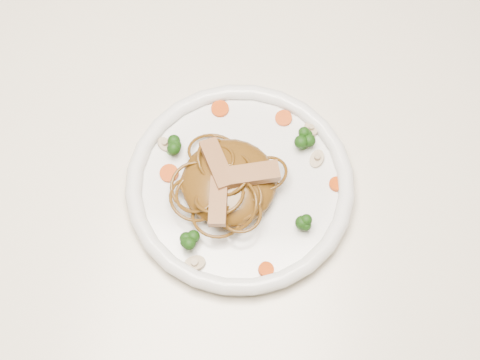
# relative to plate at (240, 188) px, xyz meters

# --- Properties ---
(ground) EXTENTS (4.00, 4.00, 0.00)m
(ground) POSITION_rel_plate_xyz_m (-0.07, -0.01, -0.76)
(ground) COLOR #50361B
(ground) RESTS_ON ground
(table) EXTENTS (1.20, 0.80, 0.75)m
(table) POSITION_rel_plate_xyz_m (-0.07, -0.01, -0.11)
(table) COLOR beige
(table) RESTS_ON ground
(plate) EXTENTS (0.35, 0.35, 0.02)m
(plate) POSITION_rel_plate_xyz_m (0.00, 0.00, 0.00)
(plate) COLOR white
(plate) RESTS_ON table
(noodle_mound) EXTENTS (0.11, 0.11, 0.04)m
(noodle_mound) POSITION_rel_plate_xyz_m (-0.01, -0.01, 0.02)
(noodle_mound) COLOR brown
(noodle_mound) RESTS_ON plate
(chicken_a) EXTENTS (0.08, 0.04, 0.01)m
(chicken_a) POSITION_rel_plate_xyz_m (0.01, -0.00, 0.05)
(chicken_a) COLOR #9D734A
(chicken_a) RESTS_ON noodle_mound
(chicken_b) EXTENTS (0.05, 0.07, 0.01)m
(chicken_b) POSITION_rel_plate_xyz_m (-0.03, 0.01, 0.04)
(chicken_b) COLOR #9D734A
(chicken_b) RESTS_ON noodle_mound
(chicken_c) EXTENTS (0.03, 0.06, 0.01)m
(chicken_c) POSITION_rel_plate_xyz_m (-0.02, -0.04, 0.04)
(chicken_c) COLOR #9D734A
(chicken_c) RESTS_ON noodle_mound
(broccoli_0) EXTENTS (0.03, 0.03, 0.03)m
(broccoli_0) POSITION_rel_plate_xyz_m (0.07, 0.06, 0.02)
(broccoli_0) COLOR #1A470E
(broccoli_0) RESTS_ON plate
(broccoli_1) EXTENTS (0.03, 0.03, 0.03)m
(broccoli_1) POSITION_rel_plate_xyz_m (-0.09, 0.03, 0.02)
(broccoli_1) COLOR #1A470E
(broccoli_1) RESTS_ON plate
(broccoli_2) EXTENTS (0.04, 0.04, 0.03)m
(broccoli_2) POSITION_rel_plate_xyz_m (-0.05, -0.08, 0.03)
(broccoli_2) COLOR #1A470E
(broccoli_2) RESTS_ON plate
(broccoli_3) EXTENTS (0.03, 0.03, 0.03)m
(broccoli_3) POSITION_rel_plate_xyz_m (0.08, -0.04, 0.02)
(broccoli_3) COLOR #1A470E
(broccoli_3) RESTS_ON plate
(carrot_0) EXTENTS (0.03, 0.03, 0.00)m
(carrot_0) POSITION_rel_plate_xyz_m (0.04, 0.10, 0.01)
(carrot_0) COLOR #B83406
(carrot_0) RESTS_ON plate
(carrot_1) EXTENTS (0.03, 0.03, 0.00)m
(carrot_1) POSITION_rel_plate_xyz_m (-0.09, 0.00, 0.01)
(carrot_1) COLOR #B83406
(carrot_1) RESTS_ON plate
(carrot_2) EXTENTS (0.02, 0.02, 0.00)m
(carrot_2) POSITION_rel_plate_xyz_m (0.11, 0.02, 0.01)
(carrot_2) COLOR #B83406
(carrot_2) RESTS_ON plate
(carrot_3) EXTENTS (0.02, 0.02, 0.00)m
(carrot_3) POSITION_rel_plate_xyz_m (-0.04, 0.10, 0.01)
(carrot_3) COLOR #B83406
(carrot_3) RESTS_ON plate
(carrot_4) EXTENTS (0.02, 0.02, 0.00)m
(carrot_4) POSITION_rel_plate_xyz_m (0.04, -0.10, 0.01)
(carrot_4) COLOR #B83406
(carrot_4) RESTS_ON plate
(mushroom_0) EXTENTS (0.03, 0.03, 0.01)m
(mushroom_0) POSITION_rel_plate_xyz_m (-0.04, -0.11, 0.01)
(mushroom_0) COLOR beige
(mushroom_0) RESTS_ON plate
(mushroom_1) EXTENTS (0.03, 0.03, 0.01)m
(mushroom_1) POSITION_rel_plate_xyz_m (0.09, 0.05, 0.01)
(mushroom_1) COLOR beige
(mushroom_1) RESTS_ON plate
(mushroom_2) EXTENTS (0.03, 0.03, 0.01)m
(mushroom_2) POSITION_rel_plate_xyz_m (-0.10, 0.04, 0.01)
(mushroom_2) COLOR beige
(mushroom_2) RESTS_ON plate
(mushroom_3) EXTENTS (0.03, 0.03, 0.01)m
(mushroom_3) POSITION_rel_plate_xyz_m (0.08, 0.09, 0.01)
(mushroom_3) COLOR beige
(mushroom_3) RESTS_ON plate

